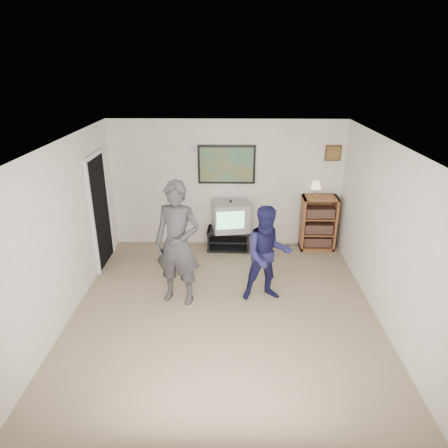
{
  "coord_description": "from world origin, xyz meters",
  "views": [
    {
      "loc": [
        0.1,
        -4.98,
        3.5
      ],
      "look_at": [
        -0.01,
        0.71,
        1.15
      ],
      "focal_mm": 32.0,
      "sensor_mm": 36.0,
      "label": 1
    }
  ],
  "objects_px": {
    "crt_television": "(231,216)",
    "bookshelf": "(318,223)",
    "media_stand": "(229,239)",
    "person_short": "(267,254)",
    "person_tall": "(178,244)"
  },
  "relations": [
    {
      "from": "crt_television",
      "to": "bookshelf",
      "type": "height_order",
      "value": "bookshelf"
    },
    {
      "from": "media_stand",
      "to": "bookshelf",
      "type": "relative_size",
      "value": 0.78
    },
    {
      "from": "crt_television",
      "to": "person_short",
      "type": "xyz_separation_m",
      "value": [
        0.57,
        -1.78,
        0.07
      ]
    },
    {
      "from": "crt_television",
      "to": "bookshelf",
      "type": "xyz_separation_m",
      "value": [
        1.72,
        0.05,
        -0.16
      ]
    },
    {
      "from": "crt_television",
      "to": "person_tall",
      "type": "height_order",
      "value": "person_tall"
    },
    {
      "from": "media_stand",
      "to": "person_short",
      "type": "distance_m",
      "value": 1.96
    },
    {
      "from": "media_stand",
      "to": "bookshelf",
      "type": "bearing_deg",
      "value": 3.57
    },
    {
      "from": "crt_television",
      "to": "media_stand",
      "type": "bearing_deg",
      "value": 170.56
    },
    {
      "from": "bookshelf",
      "to": "person_tall",
      "type": "distance_m",
      "value": 3.17
    },
    {
      "from": "bookshelf",
      "to": "person_short",
      "type": "xyz_separation_m",
      "value": [
        -1.15,
        -1.83,
        0.23
      ]
    },
    {
      "from": "bookshelf",
      "to": "person_tall",
      "type": "bearing_deg",
      "value": -142.74
    },
    {
      "from": "person_tall",
      "to": "media_stand",
      "type": "bearing_deg",
      "value": 82.23
    },
    {
      "from": "person_tall",
      "to": "crt_television",
      "type": "bearing_deg",
      "value": 81.32
    },
    {
      "from": "crt_television",
      "to": "person_tall",
      "type": "distance_m",
      "value": 2.03
    },
    {
      "from": "media_stand",
      "to": "person_tall",
      "type": "distance_m",
      "value": 2.14
    }
  ]
}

